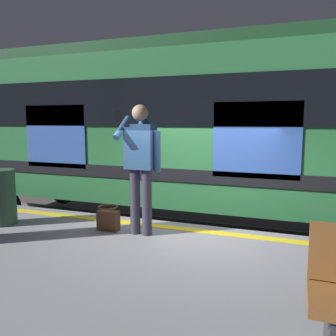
% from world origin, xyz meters
% --- Properties ---
extents(ground_plane, '(25.09, 25.09, 0.00)m').
position_xyz_m(ground_plane, '(0.00, 0.00, 0.00)').
color(ground_plane, '#4C4742').
extents(platform, '(13.42, 3.73, 1.04)m').
position_xyz_m(platform, '(0.00, 1.86, 0.52)').
color(platform, gray).
rests_on(platform, ground).
extents(safety_line, '(13.16, 0.16, 0.01)m').
position_xyz_m(safety_line, '(0.00, 0.30, 1.05)').
color(safety_line, yellow).
rests_on(safety_line, platform).
extents(track_rail_near, '(17.45, 0.08, 0.16)m').
position_xyz_m(track_rail_near, '(0.00, -1.65, 0.08)').
color(track_rail_near, slate).
rests_on(track_rail_near, ground).
extents(track_rail_far, '(17.45, 0.08, 0.16)m').
position_xyz_m(track_rail_far, '(0.00, -3.08, 0.08)').
color(track_rail_far, slate).
rests_on(track_rail_far, ground).
extents(train_carriage, '(11.73, 2.75, 4.03)m').
position_xyz_m(train_carriage, '(1.20, -2.36, 2.55)').
color(train_carriage, '#2D723F').
rests_on(train_carriage, ground).
extents(passenger, '(0.57, 0.55, 1.80)m').
position_xyz_m(passenger, '(0.50, 0.70, 2.11)').
color(passenger, '#383347').
rests_on(passenger, platform).
extents(handbag, '(0.32, 0.29, 0.36)m').
position_xyz_m(handbag, '(1.02, 0.73, 1.21)').
color(handbag, '#59331E').
rests_on(handbag, platform).
extents(trash_bin, '(0.40, 0.40, 0.85)m').
position_xyz_m(trash_bin, '(2.70, 1.02, 1.47)').
color(trash_bin, '#2D4C38').
rests_on(trash_bin, platform).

